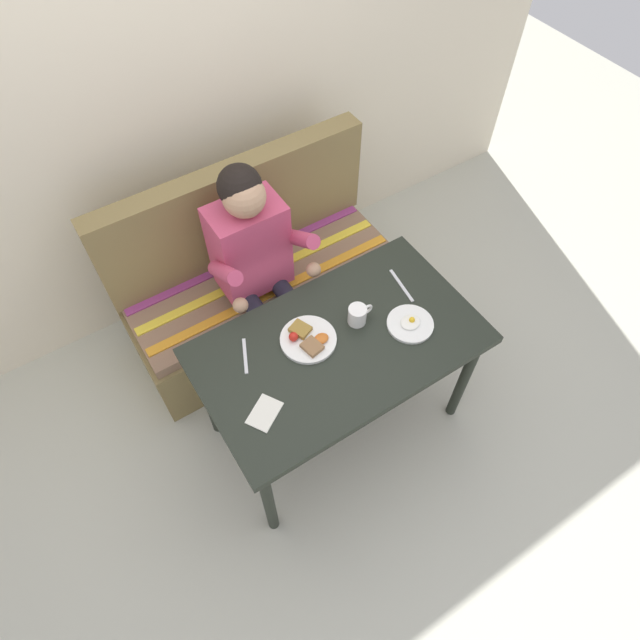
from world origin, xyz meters
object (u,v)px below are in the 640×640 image
object	(u,v)px
plate_eggs	(410,324)
table	(339,354)
plate_breakfast	(308,339)
coffee_mug	(358,315)
person	(257,259)
napkin	(265,413)
fork	(245,356)
couch	(259,284)
knife	(401,285)

from	to	relation	value
plate_eggs	table	bearing A→B (deg)	164.36
plate_breakfast	coffee_mug	distance (m)	0.24
person	plate_breakfast	size ratio (longest dim) A/B	5.08
person	plate_eggs	world-z (taller)	person
napkin	fork	xyz separation A→B (m)	(0.06, 0.27, -0.00)
person	fork	size ratio (longest dim) A/B	7.13
couch	coffee_mug	xyz separation A→B (m)	(0.13, -0.71, 0.45)
fork	plate_eggs	bearing A→B (deg)	4.20
person	knife	xyz separation A→B (m)	(0.47, -0.48, -0.01)
person	fork	distance (m)	0.53
plate_eggs	coffee_mug	xyz separation A→B (m)	(-0.18, 0.14, 0.04)
table	coffee_mug	size ratio (longest dim) A/B	10.17
plate_eggs	knife	bearing A→B (deg)	62.09
plate_breakfast	fork	xyz separation A→B (m)	(-0.26, 0.07, -0.01)
person	table	bearing A→B (deg)	-83.73
table	person	bearing A→B (deg)	96.27
person	napkin	distance (m)	0.79
plate_eggs	knife	xyz separation A→B (m)	(0.10, 0.19, -0.01)
plate_breakfast	knife	size ratio (longest dim) A/B	1.19
table	plate_breakfast	xyz separation A→B (m)	(-0.10, 0.08, 0.10)
table	coffee_mug	distance (m)	0.19
plate_breakfast	napkin	world-z (taller)	plate_breakfast
couch	person	distance (m)	0.45
table	couch	xyz separation A→B (m)	(0.00, 0.76, -0.32)
fork	person	bearing A→B (deg)	79.69
fork	plate_breakfast	bearing A→B (deg)	7.93
couch	plate_breakfast	world-z (taller)	couch
plate_eggs	fork	xyz separation A→B (m)	(-0.67, 0.24, -0.01)
couch	plate_eggs	distance (m)	0.99
table	plate_breakfast	bearing A→B (deg)	141.94
fork	coffee_mug	bearing A→B (deg)	12.30
napkin	plate_eggs	bearing A→B (deg)	2.03
plate_breakfast	fork	size ratio (longest dim) A/B	1.40
coffee_mug	napkin	size ratio (longest dim) A/B	0.85
coffee_mug	knife	xyz separation A→B (m)	(0.28, 0.05, -0.04)
couch	plate_breakfast	size ratio (longest dim) A/B	6.04
table	napkin	xyz separation A→B (m)	(-0.42, -0.11, 0.09)
coffee_mug	fork	distance (m)	0.50
table	person	xyz separation A→B (m)	(-0.06, 0.59, 0.09)
napkin	table	bearing A→B (deg)	14.84
coffee_mug	napkin	bearing A→B (deg)	-163.26
table	knife	bearing A→B (deg)	14.45
plate_breakfast	knife	xyz separation A→B (m)	(0.51, 0.02, -0.01)
coffee_mug	plate_eggs	bearing A→B (deg)	-38.09
table	knife	xyz separation A→B (m)	(0.41, 0.10, 0.08)
person	fork	xyz separation A→B (m)	(-0.30, -0.43, -0.01)
table	couch	size ratio (longest dim) A/B	0.83
couch	knife	distance (m)	0.87
fork	knife	bearing A→B (deg)	20.30
coffee_mug	fork	size ratio (longest dim) A/B	0.69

